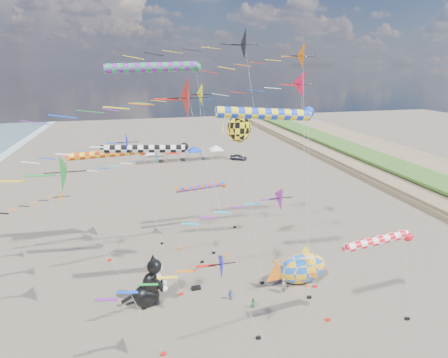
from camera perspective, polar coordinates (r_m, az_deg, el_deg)
name	(u,v)px	position (r m, az deg, el deg)	size (l,w,h in m)	color
delta_kite_0	(147,159)	(38.10, -12.40, 3.27)	(8.91, 2.05, 12.58)	#0DB9B7
delta_kite_1	(288,59)	(28.94, 10.38, 18.70)	(10.14, 2.20, 22.57)	#FF6B03
delta_kite_2	(70,173)	(22.51, -23.86, 0.86)	(13.00, 2.55, 16.18)	#1E842D
delta_kite_3	(208,272)	(21.91, -2.61, -14.87)	(11.16, 1.96, 10.11)	#0D09DC
delta_kite_4	(257,45)	(33.26, 5.41, 20.92)	(12.72, 3.09, 24.15)	black
delta_kite_5	(290,86)	(35.77, 10.76, 14.71)	(12.67, 2.74, 20.41)	#EB153D
delta_kite_6	(185,97)	(34.32, -6.39, 13.24)	(11.84, 2.42, 19.37)	#FFFA0D
delta_kite_7	(275,201)	(25.23, 8.33, -3.54)	(11.04, 1.92, 12.80)	purple
delta_kite_8	(129,146)	(28.85, -15.23, 5.23)	(9.78, 1.95, 15.94)	#1717DA
delta_kite_9	(199,101)	(21.54, -4.09, 12.52)	(12.92, 2.85, 20.28)	red
delta_kite_10	(51,199)	(39.41, -26.43, -2.91)	(9.77, 1.88, 9.12)	#EE9501
windsock_0	(203,187)	(43.96, -3.43, -1.31)	(7.78, 0.66, 6.51)	#C43F0D
windsock_1	(148,149)	(34.17, -12.30, 4.79)	(9.49, 0.80, 13.55)	black
windsock_2	(109,154)	(39.80, -18.20, 3.90)	(9.58, 0.84, 12.03)	red
windsock_3	(269,114)	(26.85, 7.41, 10.42)	(8.99, 0.89, 17.70)	blue
windsock_4	(157,68)	(34.95, -10.92, 17.36)	(10.20, 0.95, 20.98)	#198B46
windsock_5	(380,241)	(29.36, 24.18, -9.18)	(7.27, 0.73, 8.46)	red
angelfish_kite	(237,129)	(31.72, 2.17, 8.08)	(3.74, 3.02, 16.65)	yellow
cat_inflatable	(148,281)	(33.11, -12.26, -15.97)	(3.54, 1.77, 4.77)	black
fish_inflatable	(302,268)	(36.29, 12.56, -14.04)	(6.62, 2.44, 4.19)	blue
person_adult	(284,286)	(35.10, 9.71, -16.81)	(0.56, 0.37, 1.55)	slate
child_green	(254,303)	(33.08, 4.85, -19.57)	(0.52, 0.40, 1.07)	#1C832D
child_blue	(230,295)	(33.96, 1.01, -18.34)	(0.63, 0.26, 1.07)	#275DA1
kite_bag_0	(280,271)	(38.25, 9.11, -14.68)	(0.90, 0.44, 0.30)	#1238B7
kite_bag_2	(196,288)	(35.53, -4.58, -17.32)	(0.90, 0.44, 0.30)	black
tent_row	(184,148)	(79.01, -6.63, 5.12)	(19.20, 4.20, 3.80)	silver
parked_car	(238,157)	(80.12, 2.37, 3.57)	(1.55, 3.85, 1.31)	#26262D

